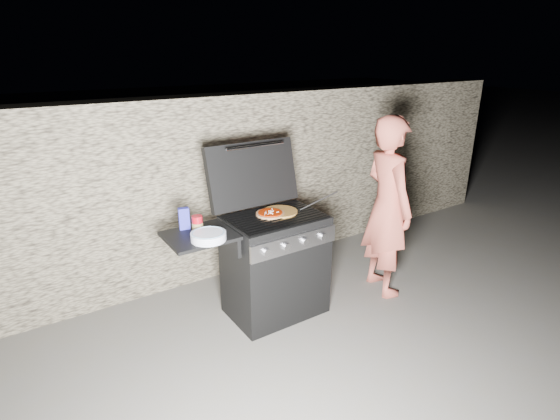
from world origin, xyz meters
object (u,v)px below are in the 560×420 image
sauce_jar (197,224)px  person (388,207)px  gas_grill (250,273)px  pizza_topped (270,213)px

sauce_jar → person: (1.74, -0.29, -0.12)m
gas_grill → person: 1.41m
sauce_jar → person: 1.77m
gas_grill → sauce_jar: sauce_jar is taller
pizza_topped → person: size_ratio=0.14×
sauce_jar → person: person is taller
gas_grill → sauce_jar: bearing=171.5°
pizza_topped → sauce_jar: size_ratio=1.91×
pizza_topped → gas_grill: bearing=-170.6°
sauce_jar → pizza_topped: bearing=-2.1°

